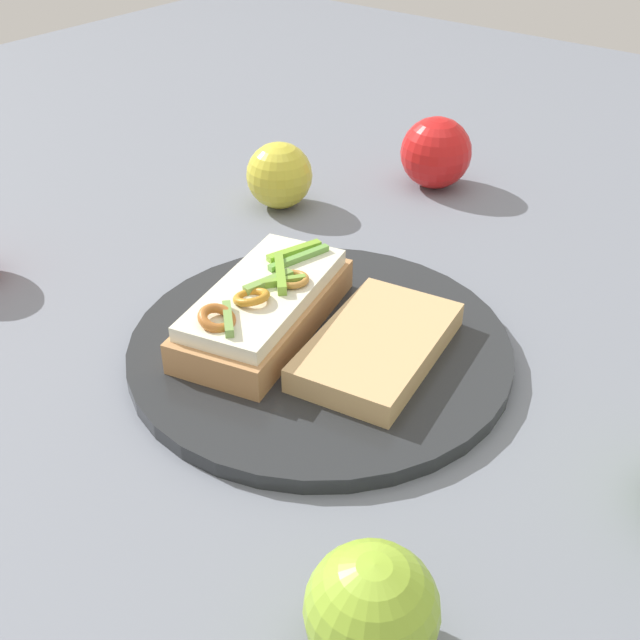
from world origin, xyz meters
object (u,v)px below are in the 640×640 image
(plate, at_px, (320,347))
(bread_slice_side, at_px, (378,346))
(sandwich, at_px, (265,307))
(apple_4, at_px, (436,153))
(apple_1, at_px, (372,609))
(apple_0, at_px, (279,175))

(plate, height_order, bread_slice_side, bread_slice_side)
(sandwich, relative_size, bread_slice_side, 1.29)
(plate, relative_size, apple_4, 3.83)
(apple_1, bearing_deg, plate, 133.60)
(apple_0, bearing_deg, apple_1, -44.65)
(plate, bearing_deg, apple_1, -46.40)
(apple_0, height_order, apple_1, same)
(bread_slice_side, bearing_deg, apple_0, 45.36)
(bread_slice_side, relative_size, apple_0, 2.05)
(plate, distance_m, apple_0, 0.27)
(apple_0, bearing_deg, sandwich, -52.34)
(bread_slice_side, relative_size, apple_4, 1.83)
(sandwich, bearing_deg, apple_4, -5.52)
(plate, relative_size, sandwich, 1.62)
(bread_slice_side, height_order, apple_0, apple_0)
(apple_0, bearing_deg, bread_slice_side, -35.28)
(apple_1, bearing_deg, apple_4, 117.84)
(bread_slice_side, xyz_separation_m, apple_1, (0.13, -0.20, 0.01))
(plate, bearing_deg, apple_0, 137.02)
(bread_slice_side, height_order, apple_1, apple_1)
(apple_4, bearing_deg, plate, -74.04)
(plate, distance_m, apple_1, 0.26)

